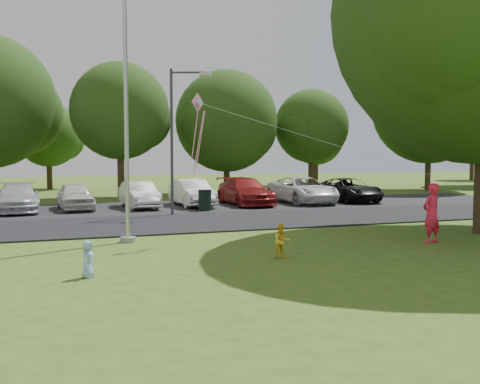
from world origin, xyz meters
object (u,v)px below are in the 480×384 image
object	(u,v)px
flagpole	(126,112)
trash_can	(205,201)
kite	(205,118)
child_yellow	(282,241)
woman	(432,213)
child_blue	(88,259)
street_lamp	(177,128)

from	to	relation	value
flagpole	trash_can	distance (m)	10.00
trash_can	kite	bearing A→B (deg)	-105.47
flagpole	child_yellow	size ratio (longest dim) A/B	10.56
woman	child_yellow	xyz separation A→B (m)	(-5.52, -0.78, -0.48)
child_blue	kite	xyz separation A→B (m)	(3.86, 3.87, 3.53)
trash_can	woman	size ratio (longest dim) A/B	0.57
street_lamp	child_yellow	bearing A→B (deg)	-67.45
street_lamp	kite	xyz separation A→B (m)	(-0.83, -7.64, -0.06)
flagpole	street_lamp	xyz separation A→B (m)	(3.17, 6.77, -0.15)
flagpole	child_blue	distance (m)	6.23
trash_can	child_blue	xyz separation A→B (m)	(-6.32, -12.75, -0.12)
child_blue	kite	bearing A→B (deg)	-21.41
flagpole	child_blue	size ratio (longest dim) A/B	11.76
street_lamp	woman	distance (m)	12.13
street_lamp	trash_can	size ratio (longest dim) A/B	6.20
child_yellow	child_blue	size ratio (longest dim) A/B	1.11
woman	child_yellow	distance (m)	5.60
woman	trash_can	bearing A→B (deg)	-83.47
street_lamp	child_blue	xyz separation A→B (m)	(-4.70, -11.51, -3.59)
flagpole	street_lamp	distance (m)	7.47
child_yellow	kite	xyz separation A→B (m)	(-1.22, 3.28, 3.48)
child_yellow	flagpole	bearing A→B (deg)	134.96
trash_can	woman	world-z (taller)	woman
child_blue	street_lamp	bearing A→B (deg)	1.31
street_lamp	child_yellow	xyz separation A→B (m)	(0.38, -10.92, -3.54)
woman	child_blue	size ratio (longest dim) A/B	2.24
child_blue	kite	distance (m)	6.51
woman	child_yellow	size ratio (longest dim) A/B	2.01
kite	child_blue	bearing A→B (deg)	-172.36
flagpole	woman	bearing A→B (deg)	-20.38
child_yellow	kite	distance (m)	4.93
flagpole	kite	distance (m)	2.50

